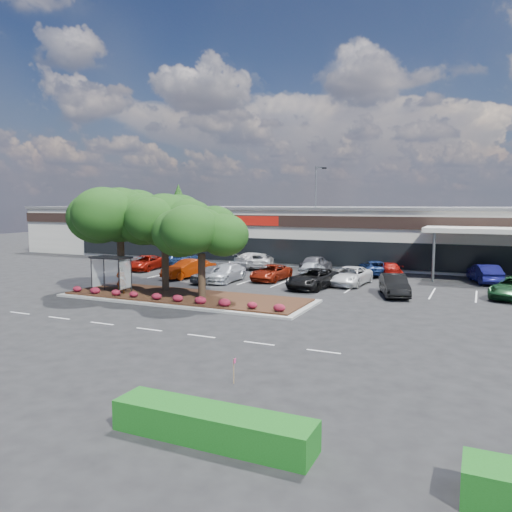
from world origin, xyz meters
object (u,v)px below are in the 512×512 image
at_px(light_pole, 316,220).
at_px(car_1, 188,269).
at_px(survey_stake, 234,367).
at_px(car_0, 145,263).

height_order(light_pole, car_1, light_pole).
height_order(light_pole, survey_stake, light_pole).
distance_m(survey_stake, car_0, 33.43).
distance_m(light_pole, survey_stake, 38.48).
xyz_separation_m(survey_stake, car_0, (-22.57, 24.66, 0.10)).
bearing_deg(survey_stake, car_1, 125.70).
relative_size(survey_stake, car_1, 0.19).
xyz_separation_m(light_pole, car_1, (-6.97, -15.43, -3.94)).
relative_size(car_0, car_1, 1.03).
height_order(light_pole, car_0, light_pole).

